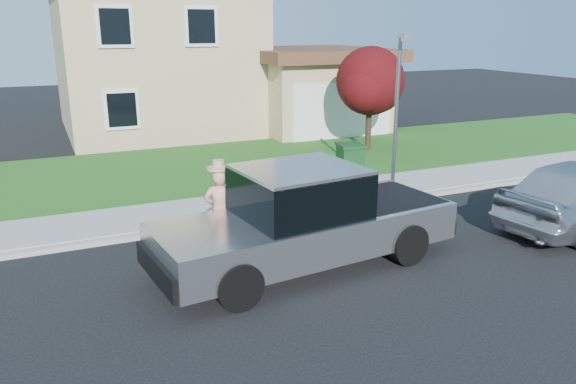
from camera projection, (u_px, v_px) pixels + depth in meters
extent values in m
plane|color=black|center=(329.00, 262.00, 11.48)|extent=(80.00, 80.00, 0.00)
cube|color=gray|center=(310.00, 211.00, 14.39)|extent=(40.00, 0.20, 0.12)
cube|color=gray|center=(293.00, 199.00, 15.35)|extent=(40.00, 2.00, 0.15)
cube|color=#144714|center=(238.00, 164.00, 19.29)|extent=(40.00, 7.00, 0.10)
cube|color=tan|center=(154.00, 58.00, 25.43)|extent=(8.00, 9.00, 6.40)
cube|color=tan|center=(311.00, 94.00, 25.81)|extent=(5.50, 6.00, 3.20)
cube|color=white|center=(343.00, 110.00, 23.27)|extent=(4.60, 0.12, 2.30)
cube|color=#4C2D1E|center=(312.00, 54.00, 25.30)|extent=(6.20, 6.80, 0.50)
cube|color=white|center=(115.00, 26.00, 20.19)|extent=(1.30, 0.10, 1.50)
cube|color=white|center=(201.00, 26.00, 21.45)|extent=(1.30, 0.10, 1.50)
cube|color=black|center=(122.00, 110.00, 21.05)|extent=(1.30, 0.10, 1.50)
cylinder|color=black|center=(239.00, 286.00, 9.47)|extent=(0.88, 0.41, 0.85)
cylinder|color=black|center=(196.00, 248.00, 11.09)|extent=(0.88, 0.41, 0.85)
cylinder|color=black|center=(408.00, 244.00, 11.29)|extent=(0.88, 0.41, 0.85)
cylinder|color=black|center=(350.00, 216.00, 12.91)|extent=(0.88, 0.41, 0.85)
cube|color=#A3A6AA|center=(306.00, 231.00, 11.14)|extent=(6.24, 2.76, 0.76)
cube|color=black|center=(300.00, 193.00, 10.83)|extent=(2.43, 2.20, 0.90)
cube|color=#A3A6AA|center=(300.00, 170.00, 10.70)|extent=(2.43, 2.20, 0.08)
cube|color=black|center=(386.00, 198.00, 12.01)|extent=(2.09, 2.00, 0.06)
cube|color=black|center=(157.00, 270.00, 9.71)|extent=(0.34, 2.02, 0.42)
cube|color=black|center=(421.00, 215.00, 12.67)|extent=(0.34, 2.02, 0.27)
cube|color=black|center=(235.00, 190.00, 11.40)|extent=(0.15, 0.25, 0.19)
imported|color=tan|center=(220.00, 211.00, 11.75)|extent=(0.76, 0.61, 1.83)
cylinder|color=tan|center=(219.00, 168.00, 11.48)|extent=(0.49, 0.49, 0.05)
cylinder|color=tan|center=(218.00, 164.00, 11.46)|extent=(0.24, 0.24, 0.17)
cylinder|color=black|center=(368.00, 127.00, 21.11)|extent=(0.22, 0.22, 1.75)
sphere|color=#450E10|center=(370.00, 81.00, 20.62)|extent=(2.52, 2.52, 2.52)
sphere|color=#450E10|center=(378.00, 88.00, 21.22)|extent=(1.86, 1.86, 1.86)
sphere|color=#450E10|center=(365.00, 88.00, 20.23)|extent=(1.75, 1.75, 1.75)
cube|color=#0F3815|center=(350.00, 165.00, 16.56)|extent=(0.78, 0.87, 1.08)
cube|color=#0F3815|center=(351.00, 145.00, 16.40)|extent=(0.86, 0.94, 0.09)
cylinder|color=slate|center=(396.00, 123.00, 14.58)|extent=(0.11, 0.11, 4.40)
cube|color=slate|center=(403.00, 36.00, 13.74)|extent=(0.24, 0.49, 0.11)
cube|color=slate|center=(406.00, 39.00, 13.55)|extent=(0.26, 0.21, 0.11)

